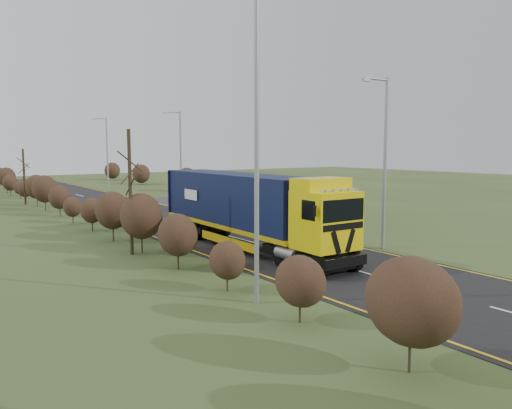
{
  "coord_description": "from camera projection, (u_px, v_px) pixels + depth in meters",
  "views": [
    {
      "loc": [
        -15.28,
        -18.97,
        5.17
      ],
      "look_at": [
        -0.24,
        2.41,
        2.18
      ],
      "focal_mm": 35.0,
      "sensor_mm": 36.0,
      "label": 1
    }
  ],
  "objects": [
    {
      "name": "left_pole",
      "position": [
        257.0,
        156.0,
        16.15
      ],
      "size": [
        0.16,
        0.16,
        9.79
      ],
      "primitive_type": "cylinder",
      "color": "gray",
      "rests_on": "ground"
    },
    {
      "name": "hedgerow",
      "position": [
        114.0,
        212.0,
        27.54
      ],
      "size": [
        2.24,
        102.04,
        6.05
      ],
      "color": "black",
      "rests_on": "ground"
    },
    {
      "name": "streetlight_mid",
      "position": [
        180.0,
        153.0,
        46.28
      ],
      "size": [
        1.82,
        0.18,
        8.54
      ],
      "color": "gray",
      "rests_on": "ground"
    },
    {
      "name": "streetlight_far",
      "position": [
        106.0,
        150.0,
        62.95
      ],
      "size": [
        1.9,
        0.18,
        8.91
      ],
      "color": "gray",
      "rests_on": "ground"
    },
    {
      "name": "lorry",
      "position": [
        248.0,
        206.0,
        25.26
      ],
      "size": [
        2.75,
        14.11,
        3.92
      ],
      "rotation": [
        0.0,
        0.0,
        -0.02
      ],
      "color": "black",
      "rests_on": "ground"
    },
    {
      "name": "layby",
      "position": [
        205.0,
        205.0,
        44.7
      ],
      "size": [
        6.0,
        18.0,
        0.02
      ],
      "primitive_type": "cube",
      "color": "#322F2C",
      "rests_on": "ground"
    },
    {
      "name": "streetlight_near",
      "position": [
        384.0,
        156.0,
        25.09
      ],
      "size": [
        1.84,
        0.18,
        8.64
      ],
      "color": "gray",
      "rests_on": "ground"
    },
    {
      "name": "car_blue_sedan",
      "position": [
        198.0,
        197.0,
        46.63
      ],
      "size": [
        1.68,
        3.8,
        1.21
      ],
      "primitive_type": "imported",
      "rotation": [
        0.0,
        0.0,
        3.25
      ],
      "color": "#0B183D",
      "rests_on": "ground"
    },
    {
      "name": "warning_board",
      "position": [
        179.0,
        191.0,
        45.88
      ],
      "size": [
        0.75,
        0.11,
        1.96
      ],
      "color": "gray",
      "rests_on": "ground"
    },
    {
      "name": "lane_markings",
      "position": [
        195.0,
        227.0,
        32.61
      ],
      "size": [
        7.52,
        116.0,
        0.01
      ],
      "color": "yellow",
      "rests_on": "road"
    },
    {
      "name": "road",
      "position": [
        193.0,
        226.0,
        32.86
      ],
      "size": [
        8.0,
        120.0,
        0.02
      ],
      "primitive_type": "cube",
      "color": "black",
      "rests_on": "ground"
    },
    {
      "name": "ground",
      "position": [
        288.0,
        252.0,
        24.74
      ],
      "size": [
        160.0,
        160.0,
        0.0
      ],
      "primitive_type": "plane",
      "color": "#34461E",
      "rests_on": "ground"
    },
    {
      "name": "speed_sign",
      "position": [
        226.0,
        189.0,
        39.76
      ],
      "size": [
        0.73,
        0.1,
        2.65
      ],
      "color": "gray",
      "rests_on": "ground"
    },
    {
      "name": "car_red_hatchback",
      "position": [
        216.0,
        197.0,
        44.39
      ],
      "size": [
        2.92,
        4.75,
        1.51
      ],
      "primitive_type": "imported",
      "rotation": [
        0.0,
        0.0,
        2.87
      ],
      "color": "#9D0719",
      "rests_on": "ground"
    }
  ]
}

